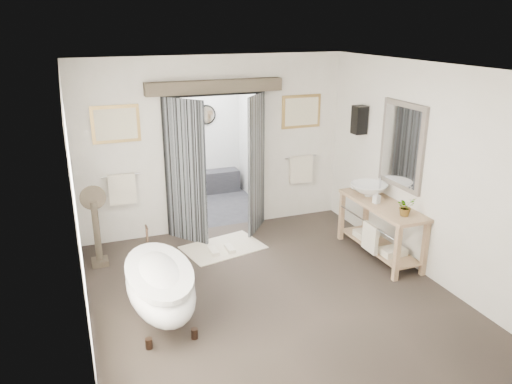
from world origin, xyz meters
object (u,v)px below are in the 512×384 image
Objects in this scene: clawfoot_tub at (160,284)px; basin at (369,190)px; rug at (223,247)px; vanity at (380,225)px.

clawfoot_tub is 3.51m from basin.
rug is (1.26, 1.53, -0.41)m from clawfoot_tub.
rug is 2.13× the size of basin.
rug is at bearing 50.53° from clawfoot_tub.
vanity is at bearing -27.75° from rug.
rug is at bearing 173.23° from basin.
vanity is 2.43m from rug.
vanity is 2.83× the size of basin.
clawfoot_tub reaches higher than rug.
vanity is (3.37, 0.43, 0.09)m from clawfoot_tub.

